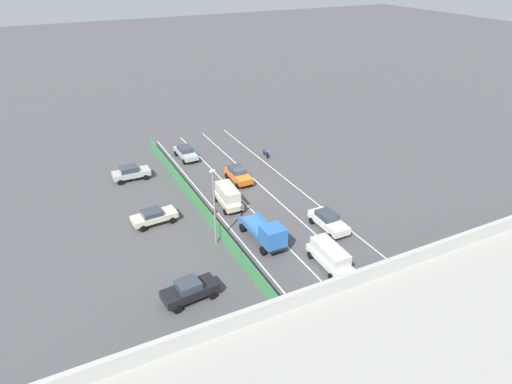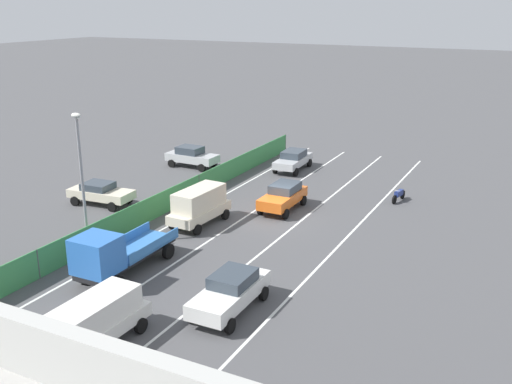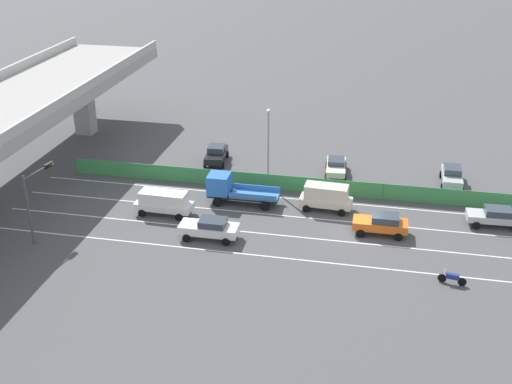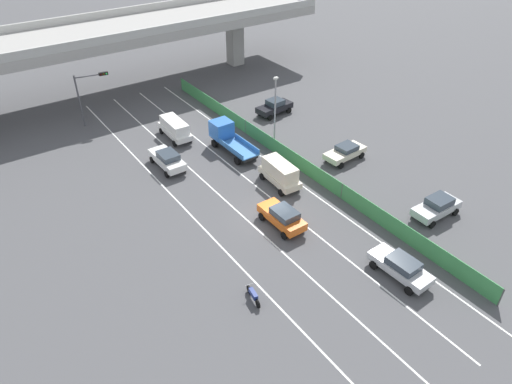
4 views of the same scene
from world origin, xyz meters
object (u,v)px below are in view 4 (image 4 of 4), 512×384
car_van_white (175,128)px  car_van_cream (280,173)px  car_sedan_white (167,159)px  flatbed_truck_blue (227,136)px  parked_sedan_dark (275,107)px  car_sedan_silver (401,267)px  traffic_light (89,89)px  traffic_cone (291,174)px  car_taxi_orange (282,216)px  parked_wagon_silver (437,206)px  street_lamp (275,106)px  parked_sedan_cream (345,152)px  motorcycle (253,295)px

car_van_white → car_van_cream: car_van_cream is taller
car_sedan_white → flatbed_truck_blue: (6.57, -0.04, 0.39)m
car_van_cream → parked_sedan_dark: bearing=54.8°
car_sedan_silver → traffic_light: bearing=104.6°
car_sedan_silver → car_sedan_white: bearing=106.8°
car_sedan_silver → traffic_light: traffic_light is taller
parked_sedan_dark → traffic_cone: parked_sedan_dark is taller
traffic_light → car_van_cream: bearing=-66.4°
car_van_cream → car_van_white: bearing=105.1°
car_taxi_orange → parked_wagon_silver: car_taxi_orange is taller
flatbed_truck_blue → traffic_light: bearing=124.9°
flatbed_truck_blue → car_sedan_silver: bearing=-89.6°
parked_sedan_dark → street_lamp: (-4.68, -6.17, 3.56)m
parked_sedan_cream → parked_sedan_dark: parked_sedan_dark is taller
car_sedan_silver → flatbed_truck_blue: (-0.14, 22.13, 0.44)m
car_taxi_orange → car_van_white: car_van_white is taller
car_taxi_orange → parked_sedan_dark: (11.75, 16.63, -0.01)m
car_sedan_white → traffic_cone: car_sedan_white is taller
parked_sedan_dark → traffic_cone: (-6.68, -11.36, -0.65)m
car_van_cream → street_lamp: size_ratio=0.61×
car_sedan_white → street_lamp: bearing=-14.1°
car_taxi_orange → street_lamp: 13.12m
parked_wagon_silver → street_lamp: bearing=103.3°
car_van_white → street_lamp: 10.98m
parked_sedan_dark → car_sedan_white: bearing=-167.0°
traffic_light → flatbed_truck_blue: bearing=-55.1°
car_van_cream → parked_sedan_cream: car_van_cream is taller
car_sedan_silver → motorcycle: bearing=157.2°
car_taxi_orange → parked_sedan_dark: bearing=54.7°
car_sedan_silver → flatbed_truck_blue: flatbed_truck_blue is taller
car_van_cream → traffic_cone: bearing=17.1°
parked_sedan_cream → traffic_light: 27.61m
car_van_white → traffic_light: size_ratio=0.85×
car_sedan_silver → street_lamp: bearing=78.9°
parked_wagon_silver → traffic_light: 36.45m
motorcycle → parked_sedan_dark: 28.20m
car_van_cream → parked_wagon_silver: size_ratio=1.05×
parked_wagon_silver → traffic_cone: 12.87m
parked_wagon_silver → parked_sedan_cream: parked_wagon_silver is taller
parked_wagon_silver → street_lamp: street_lamp is taller
motorcycle → traffic_cone: bearing=42.3°
traffic_cone → car_taxi_orange: bearing=-133.9°
car_taxi_orange → car_van_cream: (3.38, 4.75, 0.33)m
car_sedan_white → motorcycle: 18.38m
traffic_light → car_sedan_white: bearing=-79.2°
flatbed_truck_blue → traffic_light: 16.02m
car_sedan_silver → parked_sedan_dark: (8.49, 25.69, 0.05)m
flatbed_truck_blue → traffic_light: (-9.02, 12.95, 2.73)m
car_van_white → car_van_cream: bearing=-74.9°
parked_wagon_silver → car_van_cream: bearing=125.0°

